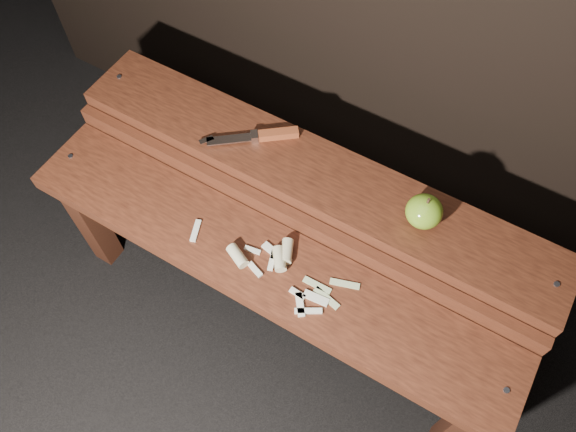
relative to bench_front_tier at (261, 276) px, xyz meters
The scene contains 6 objects.
ground 0.36m from the bench_front_tier, 90.00° to the left, with size 60.00×60.00×0.00m, color black.
bench_front_tier is the anchor object (origin of this frame).
bench_rear_tier 0.23m from the bench_front_tier, 90.00° to the left, with size 1.20×0.21×0.50m.
apple 0.40m from the bench_front_tier, 41.07° to the left, with size 0.08×0.08×0.08m.
knife 0.33m from the bench_front_tier, 118.71° to the left, with size 0.19×0.16×0.02m.
apple_scraps 0.08m from the bench_front_tier, 28.49° to the left, with size 0.40×0.15×0.03m.
Camera 1 is at (0.33, -0.50, 1.53)m, focal length 35.00 mm.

